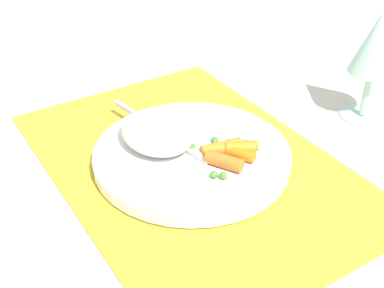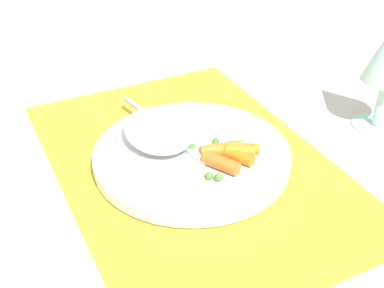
% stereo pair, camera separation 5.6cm
% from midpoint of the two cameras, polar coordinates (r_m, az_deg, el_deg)
% --- Properties ---
extents(ground_plane, '(2.40, 2.40, 0.00)m').
position_cam_midpoint_polar(ground_plane, '(0.66, -2.40, -2.39)').
color(ground_plane, beige).
extents(placemat, '(0.48, 0.33, 0.01)m').
position_cam_midpoint_polar(placemat, '(0.66, -2.40, -2.18)').
color(placemat, gold).
rests_on(placemat, ground_plane).
extents(plate, '(0.25, 0.25, 0.02)m').
position_cam_midpoint_polar(plate, '(0.66, -2.43, -1.39)').
color(plate, white).
rests_on(plate, placemat).
extents(rice_mound, '(0.11, 0.09, 0.03)m').
position_cam_midpoint_polar(rice_mound, '(0.66, -6.30, 1.23)').
color(rice_mound, beige).
rests_on(rice_mound, plate).
extents(carrot_portion, '(0.06, 0.08, 0.02)m').
position_cam_midpoint_polar(carrot_portion, '(0.64, 1.76, -0.86)').
color(carrot_portion, orange).
rests_on(carrot_portion, plate).
extents(pea_scatter, '(0.08, 0.06, 0.01)m').
position_cam_midpoint_polar(pea_scatter, '(0.63, 0.31, -1.66)').
color(pea_scatter, green).
rests_on(pea_scatter, plate).
extents(fork, '(0.20, 0.05, 0.01)m').
position_cam_midpoint_polar(fork, '(0.68, -4.78, 0.90)').
color(fork, silver).
rests_on(fork, plate).
extents(wine_glass, '(0.07, 0.07, 0.16)m').
position_cam_midpoint_polar(wine_glass, '(0.75, 17.66, 10.21)').
color(wine_glass, '#B2E0CC').
rests_on(wine_glass, ground_plane).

